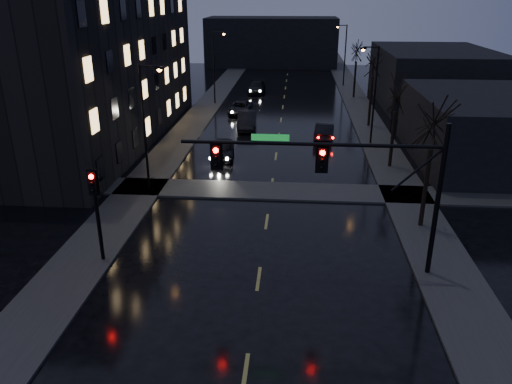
% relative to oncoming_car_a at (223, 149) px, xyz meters
% --- Properties ---
extents(sidewalk_left, '(3.00, 140.00, 0.12)m').
position_rel_oncoming_car_a_xyz_m(sidewalk_left, '(-4.44, 9.75, -0.64)').
color(sidewalk_left, '#2D2D2B').
rests_on(sidewalk_left, ground).
extents(sidewalk_right, '(3.00, 140.00, 0.12)m').
position_rel_oncoming_car_a_xyz_m(sidewalk_right, '(12.56, 9.75, -0.64)').
color(sidewalk_right, '#2D2D2B').
rests_on(sidewalk_right, ground).
extents(sidewalk_cross, '(40.00, 3.00, 0.12)m').
position_rel_oncoming_car_a_xyz_m(sidewalk_cross, '(4.06, -6.75, -0.64)').
color(sidewalk_cross, '#2D2D2B').
rests_on(sidewalk_cross, ground).
extents(apartment_block, '(12.00, 30.00, 12.00)m').
position_rel_oncoming_car_a_xyz_m(apartment_block, '(-12.44, 4.75, 5.30)').
color(apartment_block, black).
rests_on(apartment_block, ground).
extents(commercial_right_near, '(10.00, 14.00, 5.00)m').
position_rel_oncoming_car_a_xyz_m(commercial_right_near, '(19.56, 0.75, 1.80)').
color(commercial_right_near, black).
rests_on(commercial_right_near, ground).
extents(commercial_right_far, '(12.00, 18.00, 6.00)m').
position_rel_oncoming_car_a_xyz_m(commercial_right_far, '(21.06, 22.75, 2.30)').
color(commercial_right_far, black).
rests_on(commercial_right_far, ground).
extents(far_block, '(22.00, 10.00, 8.00)m').
position_rel_oncoming_car_a_xyz_m(far_block, '(1.06, 52.75, 3.30)').
color(far_block, black).
rests_on(far_block, ground).
extents(signal_mast, '(11.11, 0.41, 7.00)m').
position_rel_oncoming_car_a_xyz_m(signal_mast, '(7.90, -16.26, 4.16)').
color(signal_mast, black).
rests_on(signal_mast, ground).
extents(signal_pole_left, '(0.35, 0.41, 4.53)m').
position_rel_oncoming_car_a_xyz_m(signal_pole_left, '(-3.44, -16.26, 2.31)').
color(signal_pole_left, black).
rests_on(signal_pole_left, ground).
extents(tree_near, '(3.52, 3.52, 8.08)m').
position_rel_oncoming_car_a_xyz_m(tree_near, '(12.46, -11.25, 5.51)').
color(tree_near, black).
rests_on(tree_near, ground).
extents(tree_mid_a, '(3.30, 3.30, 7.58)m').
position_rel_oncoming_car_a_xyz_m(tree_mid_a, '(12.46, -1.25, 5.12)').
color(tree_mid_a, black).
rests_on(tree_mid_a, ground).
extents(tree_mid_b, '(3.74, 3.74, 8.59)m').
position_rel_oncoming_car_a_xyz_m(tree_mid_b, '(12.46, 10.75, 5.91)').
color(tree_mid_b, black).
rests_on(tree_mid_b, ground).
extents(tree_far, '(3.43, 3.43, 7.88)m').
position_rel_oncoming_car_a_xyz_m(tree_far, '(12.46, 24.75, 5.36)').
color(tree_far, black).
rests_on(tree_far, ground).
extents(streetlight_l_near, '(1.53, 0.28, 8.00)m').
position_rel_oncoming_car_a_xyz_m(streetlight_l_near, '(-3.53, -7.25, 4.07)').
color(streetlight_l_near, black).
rests_on(streetlight_l_near, ground).
extents(streetlight_l_far, '(1.53, 0.28, 8.00)m').
position_rel_oncoming_car_a_xyz_m(streetlight_l_far, '(-3.53, 19.75, 4.07)').
color(streetlight_l_far, black).
rests_on(streetlight_l_far, ground).
extents(streetlight_r_mid, '(1.53, 0.28, 8.00)m').
position_rel_oncoming_car_a_xyz_m(streetlight_r_mid, '(11.64, 4.75, 4.07)').
color(streetlight_r_mid, black).
rests_on(streetlight_r_mid, ground).
extents(streetlight_r_far, '(1.53, 0.28, 8.00)m').
position_rel_oncoming_car_a_xyz_m(streetlight_r_far, '(11.64, 32.75, 4.07)').
color(streetlight_r_far, black).
rests_on(streetlight_r_far, ground).
extents(oncoming_car_a, '(2.01, 4.26, 1.41)m').
position_rel_oncoming_car_a_xyz_m(oncoming_car_a, '(0.00, 0.00, 0.00)').
color(oncoming_car_a, black).
rests_on(oncoming_car_a, ground).
extents(oncoming_car_b, '(2.03, 5.00, 1.61)m').
position_rel_oncoming_car_a_xyz_m(oncoming_car_b, '(1.00, 9.00, 0.10)').
color(oncoming_car_b, black).
rests_on(oncoming_car_b, ground).
extents(oncoming_car_c, '(2.39, 4.70, 1.27)m').
position_rel_oncoming_car_a_xyz_m(oncoming_car_c, '(-0.32, 15.17, -0.07)').
color(oncoming_car_c, black).
rests_on(oncoming_car_c, ground).
extents(oncoming_car_d, '(2.12, 5.05, 1.46)m').
position_rel_oncoming_car_a_xyz_m(oncoming_car_d, '(0.45, 27.00, 0.03)').
color(oncoming_car_d, black).
rests_on(oncoming_car_d, ground).
extents(lead_car, '(1.98, 4.38, 1.40)m').
position_rel_oncoming_car_a_xyz_m(lead_car, '(8.03, 6.10, -0.01)').
color(lead_car, black).
rests_on(lead_car, ground).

